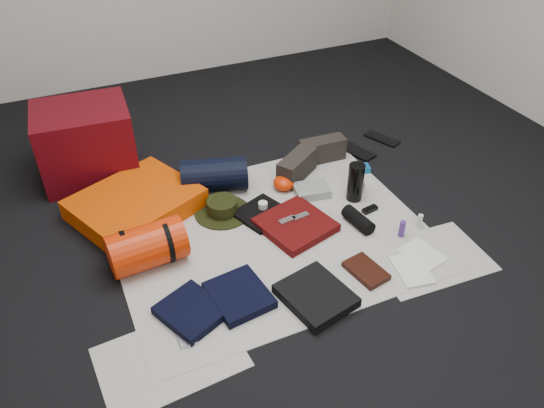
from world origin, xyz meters
name	(u,v)px	position (x,y,z in m)	size (l,w,h in m)	color
floor	(271,236)	(0.00, 0.00, -0.01)	(4.50, 4.50, 0.02)	black
newspaper_mat	(271,234)	(0.00, 0.00, 0.00)	(1.60, 1.30, 0.01)	silver
newspaper_sheet_front_left	(170,357)	(-0.70, -0.55, 0.00)	(0.58, 0.40, 0.00)	silver
newspaper_sheet_front_right	(429,258)	(0.65, -0.50, 0.00)	(0.58, 0.40, 0.00)	silver
red_cabinet	(86,143)	(-0.77, 0.98, 0.22)	(0.53, 0.44, 0.44)	#55060E
sleeping_pad	(136,204)	(-0.61, 0.48, 0.06)	(0.63, 0.51, 0.11)	#DF4702
stuff_sack	(147,247)	(-0.64, 0.04, 0.11)	(0.22, 0.22, 0.37)	red
sack_strap_left	(126,252)	(-0.74, 0.04, 0.11)	(0.22, 0.22, 0.03)	black
sack_strap_right	(167,241)	(-0.54, 0.04, 0.11)	(0.22, 0.22, 0.03)	black
navy_duffel	(214,175)	(-0.13, 0.51, 0.11)	(0.20, 0.20, 0.38)	black
boonie_brim	(223,212)	(-0.17, 0.27, 0.01)	(0.32, 0.32, 0.01)	black
boonie_crown	(222,206)	(-0.17, 0.27, 0.05)	(0.17, 0.17, 0.07)	black
hiking_boot_left	(297,166)	(0.36, 0.43, 0.08)	(0.30, 0.11, 0.15)	#2A2520
hiking_boot_right	(322,150)	(0.60, 0.54, 0.08)	(0.29, 0.11, 0.14)	#2A2520
flip_flop_left	(354,150)	(0.85, 0.54, 0.01)	(0.11, 0.28, 0.02)	black
flip_flop_right	(382,139)	(1.10, 0.60, 0.01)	(0.09, 0.24, 0.01)	black
trousers_navy_a	(191,311)	(-0.55, -0.37, 0.03)	(0.24, 0.27, 0.04)	black
trousers_navy_b	(239,295)	(-0.32, -0.36, 0.03)	(0.25, 0.28, 0.04)	black
trousers_charcoal	(316,296)	(0.00, -0.51, 0.03)	(0.27, 0.31, 0.05)	black
black_tshirt	(262,213)	(0.02, 0.16, 0.02)	(0.26, 0.24, 0.03)	black
red_shirt	(295,225)	(0.14, -0.01, 0.03)	(0.34, 0.34, 0.05)	#4A0808
orange_stuff_sack	(284,183)	(0.24, 0.34, 0.05)	(0.13, 0.13, 0.08)	red
first_aid_pouch	(312,190)	(0.36, 0.23, 0.03)	(0.20, 0.15, 0.05)	gray
water_bottle	(355,182)	(0.57, 0.09, 0.12)	(0.09, 0.09, 0.23)	black
speaker	(358,220)	(0.46, -0.13, 0.04)	(0.08, 0.08, 0.20)	black
compact_camera	(357,187)	(0.62, 0.16, 0.03)	(0.10, 0.06, 0.04)	#BBBBC0
cyan_case	(360,169)	(0.75, 0.32, 0.02)	(0.11, 0.07, 0.04)	#0D5285
toiletry_purple	(402,229)	(0.62, -0.30, 0.05)	(0.03, 0.03, 0.09)	#49267A
toiletry_clear	(420,221)	(0.75, -0.28, 0.05)	(0.03, 0.03, 0.08)	silver
paperback_book	(366,271)	(0.30, -0.46, 0.02)	(0.14, 0.21, 0.03)	black
map_booklet	(412,270)	(0.51, -0.54, 0.01)	(0.15, 0.22, 0.01)	silver
map_printout	(422,254)	(0.63, -0.47, 0.01)	(0.16, 0.20, 0.01)	silver
sunglasses	(370,209)	(0.59, -0.05, 0.02)	(0.09, 0.04, 0.02)	black
key_cluster	(187,339)	(-0.61, -0.50, 0.01)	(0.08, 0.08, 0.01)	#BBBBC0
tape_roll	(263,205)	(0.04, 0.19, 0.05)	(0.05, 0.05, 0.04)	silver
energy_bar_a	(287,220)	(0.10, 0.01, 0.06)	(0.10, 0.04, 0.01)	#BBBBC0
energy_bar_b	(301,216)	(0.18, 0.01, 0.06)	(0.10, 0.04, 0.01)	#BBBBC0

